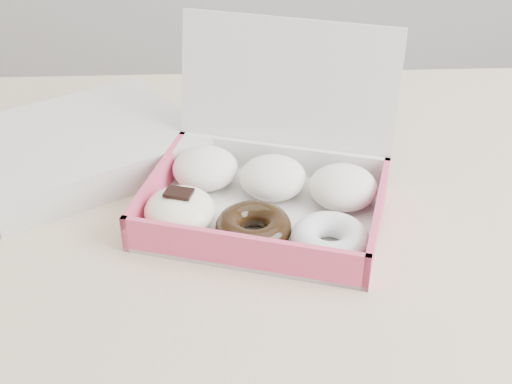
{
  "coord_description": "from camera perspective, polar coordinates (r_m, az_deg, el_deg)",
  "views": [
    {
      "loc": [
        -0.23,
        -0.68,
        1.24
      ],
      "look_at": [
        -0.2,
        -0.0,
        0.78
      ],
      "focal_mm": 50.0,
      "sensor_mm": 36.0,
      "label": 1
    }
  ],
  "objects": [
    {
      "name": "donut_box",
      "position": [
        0.83,
        0.69,
        0.29
      ],
      "size": [
        0.32,
        0.3,
        0.19
      ],
      "rotation": [
        0.0,
        0.0,
        -0.29
      ],
      "color": "silver",
      "rests_on": "table"
    },
    {
      "name": "table",
      "position": [
        0.91,
        12.45,
        -5.51
      ],
      "size": [
        1.2,
        0.8,
        0.75
      ],
      "color": "tan",
      "rests_on": "ground"
    },
    {
      "name": "newspapers",
      "position": [
        0.95,
        -13.93,
        3.55
      ],
      "size": [
        0.35,
        0.33,
        0.04
      ],
      "primitive_type": "cube",
      "rotation": [
        0.0,
        0.0,
        0.53
      ],
      "color": "white",
      "rests_on": "table"
    }
  ]
}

